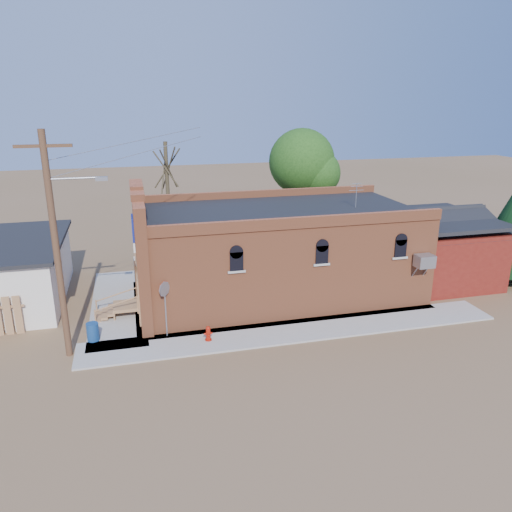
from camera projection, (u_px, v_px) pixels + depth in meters
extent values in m
plane|color=brown|center=(270.00, 345.00, 21.25)|extent=(120.00, 120.00, 0.00)
cube|color=#9E9991|center=(297.00, 331.00, 22.42)|extent=(19.00, 2.20, 0.08)
cube|color=#9E9991|center=(118.00, 304.00, 25.29)|extent=(2.60, 10.00, 0.08)
cube|color=#B35C36|center=(278.00, 254.00, 26.11)|extent=(14.00, 7.00, 4.50)
cube|color=black|center=(279.00, 211.00, 25.41)|extent=(13.80, 6.80, 0.12)
cube|color=#B35C36|center=(141.00, 251.00, 24.26)|extent=(0.50, 7.40, 5.80)
cube|color=navy|center=(133.00, 236.00, 22.75)|extent=(0.08, 1.10, 1.56)
cube|color=#96969B|center=(425.00, 261.00, 23.80)|extent=(0.85, 0.65, 0.60)
cube|color=#601510|center=(437.00, 252.00, 28.56)|extent=(5.00, 6.00, 3.20)
cylinder|color=#4B2F1E|center=(56.00, 250.00, 19.05)|extent=(0.26, 0.26, 9.00)
cube|color=#4B2F1E|center=(43.00, 146.00, 17.86)|extent=(2.00, 0.12, 0.12)
cylinder|color=#96969B|center=(73.00, 178.00, 18.44)|extent=(1.80, 0.08, 0.08)
cube|color=#96969B|center=(102.00, 179.00, 18.69)|extent=(0.45, 0.22, 0.14)
cylinder|color=#4A3F2A|center=(168.00, 202.00, 31.40)|extent=(0.24, 0.24, 7.50)
cylinder|color=#4A3F2A|center=(301.00, 203.00, 34.17)|extent=(0.28, 0.28, 6.30)
sphere|color=#1D4313|center=(302.00, 162.00, 33.31)|extent=(4.40, 4.40, 4.40)
cylinder|color=#4A3F2A|center=(512.00, 271.00, 28.42)|extent=(0.30, 0.30, 1.20)
cylinder|color=#A11609|center=(208.00, 340.00, 21.47)|extent=(0.33, 0.33, 0.05)
cylinder|color=#A11609|center=(208.00, 334.00, 21.39)|extent=(0.23, 0.23, 0.50)
sphere|color=#A11609|center=(208.00, 328.00, 21.31)|extent=(0.20, 0.20, 0.20)
cylinder|color=#A11609|center=(209.00, 335.00, 21.27)|extent=(0.11, 0.12, 0.09)
cylinder|color=#A11609|center=(205.00, 334.00, 21.36)|extent=(0.12, 0.11, 0.09)
cylinder|color=#A11609|center=(211.00, 333.00, 21.42)|extent=(0.12, 0.11, 0.09)
cylinder|color=#96969B|center=(166.00, 311.00, 21.55)|extent=(0.08, 0.08, 2.30)
cylinder|color=#96969B|center=(164.00, 289.00, 21.21)|extent=(0.50, 0.52, 0.69)
cylinder|color=#A41F09|center=(164.00, 289.00, 21.25)|extent=(0.50, 0.52, 0.69)
cylinder|color=navy|center=(93.00, 332.00, 21.36)|extent=(0.52, 0.52, 0.79)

